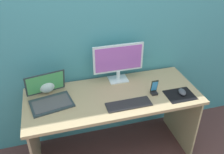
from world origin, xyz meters
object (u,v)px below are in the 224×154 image
(fishbowl, at_px, (46,84))
(phone_in_dock, at_px, (154,89))
(laptop, at_px, (49,97))
(mouse, at_px, (182,92))
(monitor, at_px, (118,61))
(keyboard_external, at_px, (129,104))

(fishbowl, distance_m, phone_in_dock, 0.96)
(fishbowl, xyz_separation_m, phone_in_dock, (0.91, -0.29, -0.03))
(laptop, xyz_separation_m, mouse, (1.13, -0.20, -0.03))
(fishbowl, height_order, phone_in_dock, fishbowl)
(monitor, xyz_separation_m, keyboard_external, (-0.03, -0.39, -0.20))
(monitor, relative_size, mouse, 4.76)
(monitor, bearing_deg, fishbowl, -179.09)
(fishbowl, distance_m, keyboard_external, 0.75)
(laptop, relative_size, fishbowl, 2.40)
(monitor, xyz_separation_m, laptop, (-0.65, -0.17, -0.16))
(keyboard_external, relative_size, mouse, 3.81)
(monitor, relative_size, fishbowl, 2.94)
(monitor, distance_m, phone_in_dock, 0.42)
(laptop, bearing_deg, keyboard_external, -19.71)
(monitor, height_order, keyboard_external, monitor)
(mouse, relative_size, phone_in_dock, 0.72)
(monitor, relative_size, keyboard_external, 1.25)
(mouse, bearing_deg, phone_in_dock, 173.96)
(monitor, xyz_separation_m, phone_in_dock, (0.24, -0.30, -0.16))
(phone_in_dock, bearing_deg, mouse, -16.33)
(monitor, relative_size, laptop, 1.23)
(laptop, height_order, phone_in_dock, laptop)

